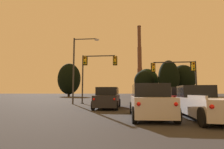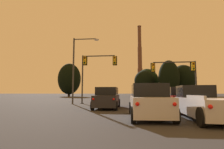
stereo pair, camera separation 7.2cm
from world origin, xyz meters
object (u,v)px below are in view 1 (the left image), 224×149
suv_center_lane_second (149,101)px  smokestack (140,67)px  suv_center_lane_front (143,98)px  traffic_light_overhead_right (180,71)px  suv_right_lane_front (179,98)px  suv_left_lane_front (108,98)px  traffic_light_overhead_left (94,67)px  street_lamp (78,63)px  pickup_truck_right_lane_second (205,103)px

suv_center_lane_second → smokestack: smokestack is taller
suv_center_lane_front → suv_center_lane_second: (-0.15, -7.09, 0.00)m
suv_center_lane_second → traffic_light_overhead_right: (5.27, 12.47, 3.21)m
suv_center_lane_front → suv_right_lane_front: bearing=-24.3°
suv_left_lane_front → traffic_light_overhead_right: (8.33, 6.83, 3.21)m
traffic_light_overhead_right → traffic_light_overhead_left: 11.03m
smokestack → suv_center_lane_front: bearing=-93.3°
suv_center_lane_front → suv_center_lane_second: size_ratio=1.00×
suv_center_lane_front → street_lamp: street_lamp is taller
suv_center_lane_second → traffic_light_overhead_right: traffic_light_overhead_right is taller
smokestack → suv_right_lane_front: bearing=-91.6°
suv_right_lane_front → suv_center_lane_front: same height
suv_right_lane_front → smokestack: 110.61m
suv_center_lane_second → smokestack: 116.45m
street_lamp → smokestack: smokestack is taller
suv_right_lane_front → street_lamp: street_lamp is taller
suv_center_lane_front → suv_center_lane_second: bearing=-92.7°
suv_left_lane_front → suv_center_lane_front: bearing=23.9°
suv_center_lane_second → smokestack: (6.30, 114.76, 18.77)m
suv_center_lane_second → traffic_light_overhead_left: 14.03m
suv_center_lane_front → traffic_light_overhead_right: size_ratio=0.87×
suv_center_lane_front → traffic_light_overhead_left: 8.71m
suv_right_lane_front → pickup_truck_right_lane_second: suv_right_lane_front is taller
suv_right_lane_front → street_lamp: (-10.72, 5.09, 4.22)m
suv_left_lane_front → smokestack: smokestack is taller
suv_left_lane_front → suv_center_lane_front: same height
suv_center_lane_second → pickup_truck_right_lane_second: (2.91, -0.13, -0.09)m
suv_left_lane_front → traffic_light_overhead_left: bearing=111.8°
pickup_truck_right_lane_second → smokestack: smokestack is taller
pickup_truck_right_lane_second → street_lamp: street_lamp is taller
traffic_light_overhead_right → traffic_light_overhead_left: bearing=-178.6°
suv_left_lane_front → smokestack: (9.37, 109.12, 18.77)m
traffic_light_overhead_left → suv_center_lane_front: bearing=-40.9°
traffic_light_overhead_right → smokestack: 103.47m
suv_left_lane_front → traffic_light_overhead_right: 11.24m
suv_right_lane_front → smokestack: size_ratio=0.10×
suv_right_lane_front → suv_center_lane_second: 6.63m
suv_center_lane_second → suv_right_lane_front: bearing=59.6°
suv_right_lane_front → traffic_light_overhead_left: size_ratio=0.79×
suv_center_lane_front → pickup_truck_right_lane_second: bearing=-70.6°
traffic_light_overhead_left → suv_right_lane_front: bearing=-35.5°
smokestack → traffic_light_overhead_left: bearing=-96.7°
suv_right_lane_front → pickup_truck_right_lane_second: bearing=-90.6°
suv_center_lane_front → traffic_light_overhead_right: traffic_light_overhead_right is taller
suv_left_lane_front → pickup_truck_right_lane_second: size_ratio=0.88×
traffic_light_overhead_right → suv_left_lane_front: bearing=-140.7°
suv_left_lane_front → traffic_light_overhead_right: bearing=39.0°
suv_left_lane_front → street_lamp: size_ratio=0.59×
suv_left_lane_front → suv_center_lane_front: size_ratio=0.99×
traffic_light_overhead_left → smokestack: smokestack is taller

